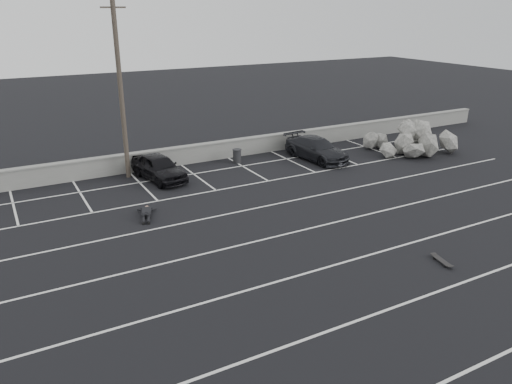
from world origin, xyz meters
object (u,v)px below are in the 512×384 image
utility_pole (121,90)px  person (146,210)px  trash_bin (237,156)px  skateboard (442,261)px  riprap_pile (414,143)px  car_right (317,149)px  car_left (159,167)px

utility_pole → person: (-0.71, -5.52, -4.41)m
trash_bin → skateboard: bearing=-86.5°
riprap_pile → skateboard: size_ratio=5.86×
utility_pole → riprap_pile: bearing=-11.9°
car_right → skateboard: 13.27m
person → car_right: bearing=35.0°
trash_bin → person: 8.62m
car_left → person: 4.79m
utility_pole → skateboard: size_ratio=9.99×
car_left → car_right: (9.41, -0.93, -0.02)m
car_right → riprap_pile: size_ratio=0.84×
car_left → car_right: size_ratio=0.88×
person → skateboard: 12.24m
trash_bin → car_right: bearing=-20.5°
car_left → riprap_pile: bearing=-19.3°
car_left → person: (-2.03, -4.32, -0.45)m
skateboard → car_left: bearing=124.8°
utility_pole → trash_bin: bearing=-4.3°
riprap_pile → skateboard: (-10.01, -11.28, -0.43)m
car_left → trash_bin: 5.01m
utility_pole → car_right: bearing=-11.2°
skateboard → utility_pole: bearing=127.4°
car_right → skateboard: size_ratio=4.93×
riprap_pile → trash_bin: bearing=163.9°
utility_pole → person: 7.10m
trash_bin → car_left: bearing=-171.6°
car_left → riprap_pile: car_left is taller
utility_pole → skateboard: (7.16, -14.90, -4.55)m
trash_bin → skateboard: (0.88, -14.43, -0.33)m
car_right → utility_pole: 11.64m
utility_pole → person: utility_pole is taller
utility_pole → skateboard: bearing=-64.3°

